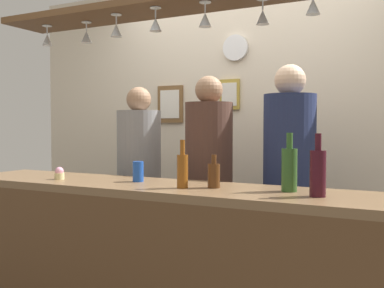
# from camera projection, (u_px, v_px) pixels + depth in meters

# --- Properties ---
(back_wall) EXTENTS (4.40, 0.06, 2.60)m
(back_wall) POSITION_uv_depth(u_px,v_px,m) (245.00, 129.00, 3.84)
(back_wall) COLOR beige
(back_wall) RESTS_ON ground_plane
(bar_counter) EXTENTS (2.70, 0.55, 0.99)m
(bar_counter) POSITION_uv_depth(u_px,v_px,m) (142.00, 246.00, 2.44)
(bar_counter) COLOR brown
(bar_counter) RESTS_ON ground_plane
(overhead_glass_rack) EXTENTS (2.20, 0.36, 0.04)m
(overhead_glass_rack) POSITION_uv_depth(u_px,v_px,m) (160.00, 7.00, 2.57)
(overhead_glass_rack) COLOR brown
(hanging_wineglass_far_left) EXTENTS (0.07, 0.07, 0.13)m
(hanging_wineglass_far_left) POSITION_uv_depth(u_px,v_px,m) (47.00, 39.00, 2.96)
(hanging_wineglass_far_left) COLOR silver
(hanging_wineglass_far_left) RESTS_ON overhead_glass_rack
(hanging_wineglass_left) EXTENTS (0.07, 0.07, 0.13)m
(hanging_wineglass_left) POSITION_uv_depth(u_px,v_px,m) (87.00, 36.00, 2.86)
(hanging_wineglass_left) COLOR silver
(hanging_wineglass_left) RESTS_ON overhead_glass_rack
(hanging_wineglass_center_left) EXTENTS (0.07, 0.07, 0.13)m
(hanging_wineglass_center_left) POSITION_uv_depth(u_px,v_px,m) (116.00, 30.00, 2.66)
(hanging_wineglass_center_left) COLOR silver
(hanging_wineglass_center_left) RESTS_ON overhead_glass_rack
(hanging_wineglass_center) EXTENTS (0.07, 0.07, 0.13)m
(hanging_wineglass_center) POSITION_uv_depth(u_px,v_px,m) (156.00, 24.00, 2.51)
(hanging_wineglass_center) COLOR silver
(hanging_wineglass_center) RESTS_ON overhead_glass_rack
(hanging_wineglass_center_right) EXTENTS (0.07, 0.07, 0.13)m
(hanging_wineglass_center_right) POSITION_uv_depth(u_px,v_px,m) (205.00, 19.00, 2.39)
(hanging_wineglass_center_right) COLOR silver
(hanging_wineglass_center_right) RESTS_ON overhead_glass_rack
(hanging_wineglass_right) EXTENTS (0.07, 0.07, 0.13)m
(hanging_wineglass_right) POSITION_uv_depth(u_px,v_px,m) (263.00, 16.00, 2.34)
(hanging_wineglass_right) COLOR silver
(hanging_wineglass_right) RESTS_ON overhead_glass_rack
(hanging_wineglass_far_right) EXTENTS (0.07, 0.07, 0.13)m
(hanging_wineglass_far_right) POSITION_uv_depth(u_px,v_px,m) (313.00, 6.00, 2.13)
(hanging_wineglass_far_right) COLOR silver
(hanging_wineglass_far_right) RESTS_ON overhead_glass_rack
(person_left_grey_shirt) EXTENTS (0.34, 0.34, 1.63)m
(person_left_grey_shirt) POSITION_uv_depth(u_px,v_px,m) (139.00, 171.00, 3.47)
(person_left_grey_shirt) COLOR #2D334C
(person_left_grey_shirt) RESTS_ON ground_plane
(person_middle_brown_shirt) EXTENTS (0.34, 0.34, 1.68)m
(person_middle_brown_shirt) POSITION_uv_depth(u_px,v_px,m) (209.00, 170.00, 3.20)
(person_middle_brown_shirt) COLOR #2D334C
(person_middle_brown_shirt) RESTS_ON ground_plane
(person_right_navy_shirt) EXTENTS (0.34, 0.34, 1.73)m
(person_right_navy_shirt) POSITION_uv_depth(u_px,v_px,m) (289.00, 169.00, 2.94)
(person_right_navy_shirt) COLOR #2D334C
(person_right_navy_shirt) RESTS_ON ground_plane
(bottle_beer_brown_stubby) EXTENTS (0.07, 0.07, 0.18)m
(bottle_beer_brown_stubby) POSITION_uv_depth(u_px,v_px,m) (214.00, 175.00, 2.42)
(bottle_beer_brown_stubby) COLOR #512D14
(bottle_beer_brown_stubby) RESTS_ON bar_counter
(bottle_wine_dark_red) EXTENTS (0.08, 0.08, 0.30)m
(bottle_wine_dark_red) POSITION_uv_depth(u_px,v_px,m) (318.00, 172.00, 2.11)
(bottle_wine_dark_red) COLOR #380F19
(bottle_wine_dark_red) RESTS_ON bar_counter
(bottle_champagne_green) EXTENTS (0.08, 0.08, 0.30)m
(bottle_champagne_green) POSITION_uv_depth(u_px,v_px,m) (289.00, 168.00, 2.28)
(bottle_champagne_green) COLOR #2D5623
(bottle_champagne_green) RESTS_ON bar_counter
(bottle_beer_amber_tall) EXTENTS (0.06, 0.06, 0.26)m
(bottle_beer_amber_tall) POSITION_uv_depth(u_px,v_px,m) (182.00, 170.00, 2.40)
(bottle_beer_amber_tall) COLOR brown
(bottle_beer_amber_tall) RESTS_ON bar_counter
(drink_can) EXTENTS (0.07, 0.07, 0.12)m
(drink_can) POSITION_uv_depth(u_px,v_px,m) (138.00, 171.00, 2.68)
(drink_can) COLOR #1E4CB2
(drink_can) RESTS_ON bar_counter
(cupcake) EXTENTS (0.06, 0.06, 0.08)m
(cupcake) POSITION_uv_depth(u_px,v_px,m) (59.00, 174.00, 2.80)
(cupcake) COLOR beige
(cupcake) RESTS_ON bar_counter
(picture_frame_crest) EXTENTS (0.18, 0.02, 0.26)m
(picture_frame_crest) POSITION_uv_depth(u_px,v_px,m) (230.00, 94.00, 3.85)
(picture_frame_crest) COLOR #B29338
(picture_frame_crest) RESTS_ON back_wall
(picture_frame_caricature) EXTENTS (0.26, 0.02, 0.34)m
(picture_frame_caricature) POSITION_uv_depth(u_px,v_px,m) (170.00, 104.00, 4.12)
(picture_frame_caricature) COLOR brown
(picture_frame_caricature) RESTS_ON back_wall
(wall_clock) EXTENTS (0.22, 0.03, 0.22)m
(wall_clock) POSITION_uv_depth(u_px,v_px,m) (235.00, 48.00, 3.80)
(wall_clock) COLOR white
(wall_clock) RESTS_ON back_wall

